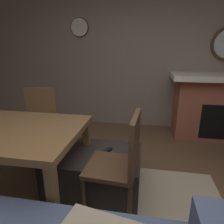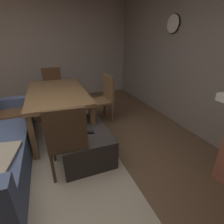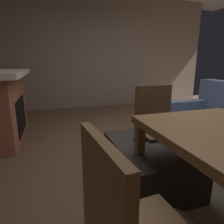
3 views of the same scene
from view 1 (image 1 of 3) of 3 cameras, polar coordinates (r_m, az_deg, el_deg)
name	(u,v)px [view 1 (image 1 of 3)]	position (r m, az deg, el deg)	size (l,w,h in m)	color
wall_back_fireplace_side	(141,50)	(3.77, 8.34, 17.61)	(7.06, 0.12, 2.88)	gray
ottoman_coffee_table	(95,170)	(2.18, -5.03, -16.58)	(0.95, 0.67, 0.41)	#2D2826
tv_remote	(106,151)	(2.07, -1.75, -11.35)	(0.05, 0.16, 0.02)	black
dining_chair_west	(122,159)	(1.75, 2.87, -13.53)	(0.47, 0.47, 0.93)	#513823
dining_chair_south	(39,118)	(2.92, -20.59, -1.60)	(0.48, 0.48, 0.93)	brown
small_dog	(35,159)	(2.64, -21.53, -12.62)	(0.49, 0.30, 0.26)	silver
wall_clock	(79,27)	(3.90, -9.48, 23.22)	(0.34, 0.03, 0.34)	silver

